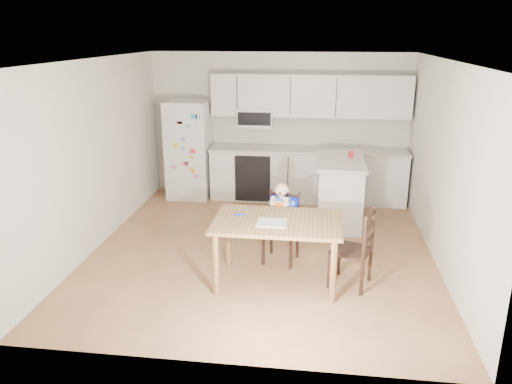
{
  "coord_description": "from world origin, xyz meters",
  "views": [
    {
      "loc": [
        0.72,
        -6.19,
        2.83
      ],
      "look_at": [
        -0.05,
        -0.31,
        0.91
      ],
      "focal_mm": 35.0,
      "sensor_mm": 36.0,
      "label": 1
    }
  ],
  "objects_px": {
    "refrigerator": "(189,149)",
    "dining_table": "(277,229)",
    "chair_booster": "(282,214)",
    "kitchen_island": "(339,190)",
    "red_cup": "(351,154)",
    "chair_side": "(360,243)"
  },
  "relations": [
    {
      "from": "kitchen_island",
      "to": "chair_booster",
      "type": "relative_size",
      "value": 1.29
    },
    {
      "from": "chair_booster",
      "to": "refrigerator",
      "type": "bearing_deg",
      "value": 138.1
    },
    {
      "from": "refrigerator",
      "to": "red_cup",
      "type": "distance_m",
      "value": 2.88
    },
    {
      "from": "kitchen_island",
      "to": "red_cup",
      "type": "distance_m",
      "value": 0.57
    },
    {
      "from": "kitchen_island",
      "to": "chair_side",
      "type": "bearing_deg",
      "value": -85.42
    },
    {
      "from": "refrigerator",
      "to": "chair_booster",
      "type": "relative_size",
      "value": 1.62
    },
    {
      "from": "red_cup",
      "to": "refrigerator",
      "type": "bearing_deg",
      "value": 162.83
    },
    {
      "from": "kitchen_island",
      "to": "dining_table",
      "type": "distance_m",
      "value": 2.26
    },
    {
      "from": "refrigerator",
      "to": "chair_booster",
      "type": "xyz_separation_m",
      "value": [
        1.84,
        -2.45,
        -0.22
      ]
    },
    {
      "from": "chair_booster",
      "to": "red_cup",
      "type": "bearing_deg",
      "value": 71.54
    },
    {
      "from": "refrigerator",
      "to": "dining_table",
      "type": "xyz_separation_m",
      "value": [
        1.83,
        -3.06,
        -0.18
      ]
    },
    {
      "from": "red_cup",
      "to": "chair_booster",
      "type": "height_order",
      "value": "red_cup"
    },
    {
      "from": "kitchen_island",
      "to": "chair_booster",
      "type": "bearing_deg",
      "value": -116.98
    },
    {
      "from": "kitchen_island",
      "to": "dining_table",
      "type": "height_order",
      "value": "kitchen_island"
    },
    {
      "from": "kitchen_island",
      "to": "red_cup",
      "type": "height_order",
      "value": "red_cup"
    },
    {
      "from": "dining_table",
      "to": "chair_side",
      "type": "height_order",
      "value": "chair_side"
    },
    {
      "from": "red_cup",
      "to": "chair_side",
      "type": "height_order",
      "value": "red_cup"
    },
    {
      "from": "refrigerator",
      "to": "dining_table",
      "type": "distance_m",
      "value": 3.57
    },
    {
      "from": "red_cup",
      "to": "dining_table",
      "type": "bearing_deg",
      "value": -112.57
    },
    {
      "from": "dining_table",
      "to": "red_cup",
      "type": "bearing_deg",
      "value": 67.43
    },
    {
      "from": "refrigerator",
      "to": "dining_table",
      "type": "height_order",
      "value": "refrigerator"
    },
    {
      "from": "refrigerator",
      "to": "dining_table",
      "type": "bearing_deg",
      "value": -59.15
    }
  ]
}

